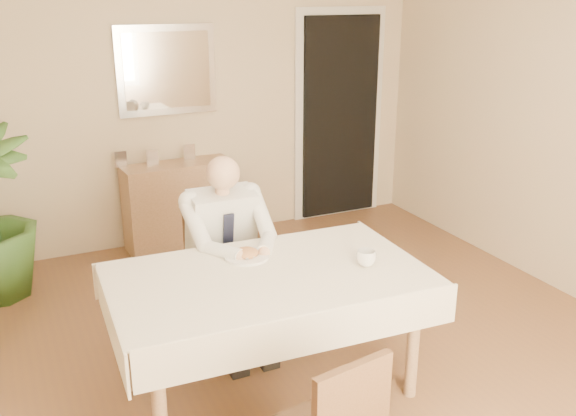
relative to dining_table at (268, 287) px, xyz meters
name	(u,v)px	position (x,y,z in m)	size (l,w,h in m)	color
room	(315,166)	(0.32, 0.07, 0.63)	(5.00, 5.02, 2.60)	brown
doorway	(340,118)	(1.87, 2.53, 0.33)	(0.96, 0.07, 2.10)	silver
mirror	(167,70)	(0.17, 2.54, 0.88)	(0.86, 0.04, 0.76)	silver
dining_table	(268,287)	(0.00, 0.00, 0.00)	(1.76, 1.09, 0.75)	#A77F57
chair_far	(217,263)	(0.00, 0.87, -0.21)	(0.43, 0.43, 0.83)	#462E1B
seated_man	(231,246)	(0.00, 0.59, 0.02)	(0.48, 0.72, 1.24)	white
plate	(246,256)	(-0.03, 0.25, 0.09)	(0.26, 0.26, 0.02)	white
food	(246,253)	(-0.03, 0.25, 0.11)	(0.14, 0.14, 0.06)	brown
knife	(257,256)	(0.01, 0.19, 0.11)	(0.01, 0.01, 0.13)	silver
fork	(244,259)	(-0.07, 0.19, 0.11)	(0.01, 0.01, 0.13)	silver
coffee_mug	(366,258)	(0.54, -0.13, 0.13)	(0.11, 0.11, 0.09)	white
sideboard	(179,205)	(0.17, 2.39, -0.29)	(0.96, 0.33, 0.77)	#A77F57
photo_frame_left	(121,159)	(-0.30, 2.47, 0.17)	(0.10, 0.02, 0.14)	silver
photo_frame_center	(152,158)	(-0.04, 2.41, 0.17)	(0.10, 0.02, 0.14)	silver
photo_frame_right	(189,152)	(0.30, 2.46, 0.17)	(0.10, 0.02, 0.14)	silver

